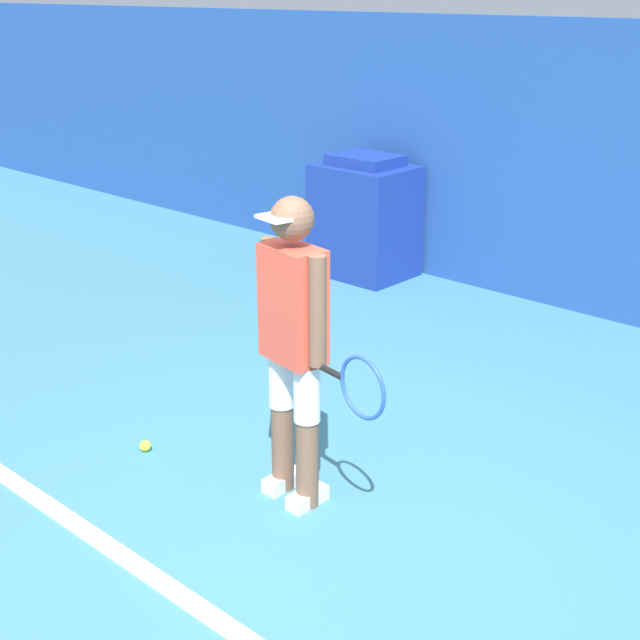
# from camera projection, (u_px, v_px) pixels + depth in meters

# --- Properties ---
(ground_plane) EXTENTS (24.00, 24.00, 0.00)m
(ground_plane) POSITION_uv_depth(u_px,v_px,m) (287.00, 554.00, 4.34)
(ground_plane) COLOR teal
(court_baseline) EXTENTS (21.60, 0.10, 0.01)m
(court_baseline) POSITION_uv_depth(u_px,v_px,m) (200.00, 608.00, 3.95)
(court_baseline) COLOR white
(court_baseline) RESTS_ON ground_plane
(tennis_player) EXTENTS (0.93, 0.31, 1.65)m
(tennis_player) POSITION_uv_depth(u_px,v_px,m) (295.00, 339.00, 4.50)
(tennis_player) COLOR brown
(tennis_player) RESTS_ON ground_plane
(tennis_ball) EXTENTS (0.07, 0.07, 0.07)m
(tennis_ball) POSITION_uv_depth(u_px,v_px,m) (145.00, 446.00, 5.29)
(tennis_ball) COLOR #D1E533
(tennis_ball) RESTS_ON ground_plane
(covered_chair) EXTENTS (0.87, 0.69, 1.14)m
(covered_chair) POSITION_uv_depth(u_px,v_px,m) (365.00, 218.00, 8.36)
(covered_chair) COLOR navy
(covered_chair) RESTS_ON ground_plane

